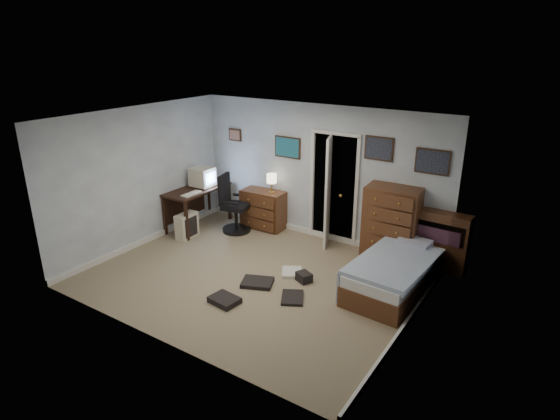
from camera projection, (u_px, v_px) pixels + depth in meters
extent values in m
cube|color=#84745B|center=(255.00, 277.00, 7.45)|extent=(5.00, 4.00, 0.02)
cube|color=black|center=(197.00, 189.00, 9.18)|extent=(0.69, 1.41, 0.04)
cube|color=black|center=(165.00, 216.00, 8.93)|extent=(0.06, 0.06, 0.76)
cube|color=black|center=(187.00, 221.00, 8.66)|extent=(0.06, 0.06, 0.76)
cube|color=black|center=(209.00, 197.00, 9.98)|extent=(0.06, 0.06, 0.76)
cube|color=black|center=(229.00, 202.00, 9.71)|extent=(0.06, 0.06, 0.76)
cube|color=black|center=(187.00, 204.00, 9.45)|extent=(0.07, 1.29, 0.54)
cube|color=beige|center=(202.00, 177.00, 9.21)|extent=(0.42, 0.40, 0.36)
cube|color=#8CB2F2|center=(211.00, 178.00, 9.11)|extent=(0.02, 0.30, 0.24)
cube|color=beige|center=(203.00, 186.00, 9.28)|extent=(0.28, 0.28, 0.02)
cube|color=beige|center=(191.00, 194.00, 8.80)|extent=(0.17, 0.43, 0.03)
cube|color=beige|center=(187.00, 226.00, 8.83)|extent=(0.23, 0.46, 0.48)
cube|color=black|center=(191.00, 227.00, 8.78)|extent=(0.02, 0.32, 0.37)
cylinder|color=black|center=(237.00, 230.00, 9.20)|extent=(0.67, 0.67, 0.06)
cylinder|color=black|center=(236.00, 219.00, 9.12)|extent=(0.08, 0.08, 0.42)
cube|color=black|center=(236.00, 206.00, 9.03)|extent=(0.57, 0.57, 0.08)
cube|color=black|center=(224.00, 189.00, 8.99)|extent=(0.17, 0.43, 0.58)
cube|color=black|center=(230.00, 203.00, 8.76)|extent=(0.32, 0.13, 0.04)
cube|color=black|center=(241.00, 195.00, 9.21)|extent=(0.32, 0.13, 0.04)
cube|color=maroon|center=(230.00, 192.00, 10.28)|extent=(0.17, 0.17, 0.79)
cube|color=brown|center=(264.00, 209.00, 9.26)|extent=(0.89, 0.48, 0.77)
cylinder|color=gold|center=(272.00, 192.00, 9.02)|extent=(0.12, 0.12, 0.02)
cylinder|color=gold|center=(272.00, 187.00, 8.98)|extent=(0.02, 0.02, 0.23)
cylinder|color=beige|center=(272.00, 178.00, 8.93)|extent=(0.20, 0.20, 0.17)
cube|color=black|center=(342.00, 185.00, 8.73)|extent=(0.90, 0.60, 2.00)
cube|color=white|center=(312.00, 185.00, 8.70)|extent=(0.06, 0.05, 2.00)
cube|color=white|center=(356.00, 194.00, 8.24)|extent=(0.06, 0.05, 2.00)
cube|color=white|center=(336.00, 133.00, 8.11)|extent=(0.96, 0.05, 0.06)
cube|color=white|center=(329.00, 190.00, 8.41)|extent=(0.31, 0.77, 2.00)
sphere|color=gold|center=(340.00, 196.00, 8.13)|extent=(0.06, 0.06, 0.06)
cube|color=brown|center=(391.00, 225.00, 7.80)|extent=(0.92, 0.58, 1.30)
cube|color=brown|center=(434.00, 240.00, 7.60)|extent=(1.11, 0.32, 0.99)
cube|color=black|center=(433.00, 231.00, 7.47)|extent=(1.02, 0.16, 0.33)
cube|color=maroon|center=(433.00, 233.00, 7.48)|extent=(0.89, 0.17, 0.24)
cube|color=brown|center=(394.00, 281.00, 6.99)|extent=(1.02, 1.86, 0.32)
cube|color=white|center=(396.00, 267.00, 6.91)|extent=(0.98, 1.83, 0.16)
cube|color=#5872A4|center=(394.00, 263.00, 6.81)|extent=(1.06, 1.60, 0.09)
cube|color=#5872A4|center=(363.00, 269.00, 7.16)|extent=(0.14, 1.54, 0.49)
cube|color=#686EA6|center=(414.00, 243.00, 7.37)|extent=(0.52, 0.38, 0.12)
cube|color=#331E11|center=(235.00, 135.00, 9.37)|extent=(0.30, 0.03, 0.24)
cube|color=#8E4D4D|center=(235.00, 135.00, 9.36)|extent=(0.25, 0.01, 0.19)
cube|color=#331E11|center=(288.00, 147.00, 8.77)|extent=(0.55, 0.03, 0.40)
cube|color=#0D585E|center=(287.00, 147.00, 8.75)|extent=(0.50, 0.01, 0.35)
cube|color=#331E11|center=(379.00, 148.00, 7.77)|extent=(0.50, 0.03, 0.40)
cube|color=black|center=(379.00, 149.00, 7.76)|extent=(0.45, 0.01, 0.35)
cube|color=#331E11|center=(433.00, 162.00, 7.34)|extent=(0.55, 0.03, 0.40)
cube|color=black|center=(432.00, 162.00, 7.33)|extent=(0.50, 0.01, 0.35)
cube|color=black|center=(257.00, 283.00, 7.21)|extent=(0.57, 0.52, 0.06)
cube|color=black|center=(304.00, 277.00, 7.29)|extent=(0.29, 0.27, 0.15)
cube|color=black|center=(292.00, 298.00, 6.81)|extent=(0.47, 0.51, 0.04)
cube|color=silver|center=(292.00, 272.00, 7.54)|extent=(0.46, 0.47, 0.05)
cube|color=black|center=(225.00, 300.00, 6.71)|extent=(0.45, 0.36, 0.08)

